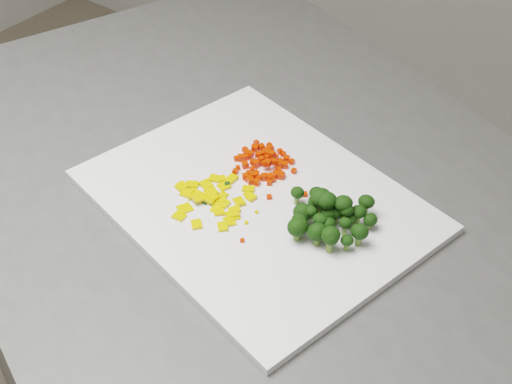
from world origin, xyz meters
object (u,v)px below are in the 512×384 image
Objects in this scene: cutting_board at (256,201)px; pepper_pile at (212,196)px; carrot_pile at (263,157)px; broccoli_pile at (328,211)px; counter_block at (250,362)px.

pepper_pile reaches higher than cutting_board.
pepper_pile is (-0.04, -0.04, 0.01)m from cutting_board.
cutting_board is 0.07m from carrot_pile.
carrot_pile is at bearing 160.45° from broccoli_pile.
broccoli_pile is (0.15, 0.05, 0.02)m from pepper_pile.
counter_block is 2.56× the size of cutting_board.
pepper_pile is at bearing -160.93° from broccoli_pile.
carrot_pile is 0.15m from broccoli_pile.
broccoli_pile is (0.14, -0.05, 0.01)m from carrot_pile.
broccoli_pile reaches higher than cutting_board.
carrot_pile is at bearing 85.93° from pepper_pile.
cutting_board is at bearing -173.76° from broccoli_pile.
broccoli_pile reaches higher than pepper_pile.
cutting_board is (0.05, -0.04, 0.46)m from counter_block.
counter_block is 11.50× the size of carrot_pile.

